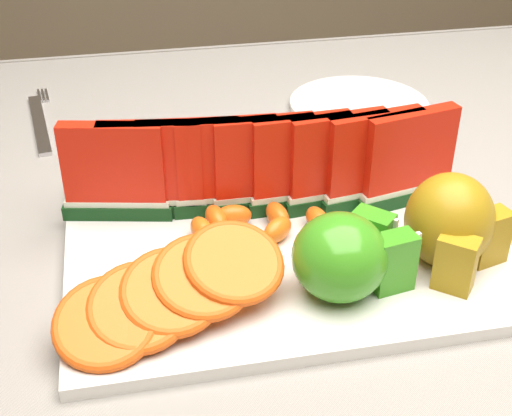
{
  "coord_description": "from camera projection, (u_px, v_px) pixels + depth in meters",
  "views": [
    {
      "loc": [
        -0.22,
        -0.56,
        1.15
      ],
      "look_at": [
        -0.12,
        -0.04,
        0.81
      ],
      "focal_mm": 50.0,
      "sensor_mm": 36.0,
      "label": 1
    }
  ],
  "objects": [
    {
      "name": "tangerine_segments",
      "position": [
        254.0,
        222.0,
        0.66
      ],
      "size": [
        0.13,
        0.07,
        0.02
      ],
      "color": "#FF5D07",
      "rests_on": "platter"
    },
    {
      "name": "apple_cluster",
      "position": [
        347.0,
        256.0,
        0.58
      ],
      "size": [
        0.12,
        0.1,
        0.07
      ],
      "color": "#148E0E",
      "rests_on": "platter"
    },
    {
      "name": "pear_cluster",
      "position": [
        452.0,
        224.0,
        0.61
      ],
      "size": [
        0.1,
        0.11,
        0.09
      ],
      "color": "#B89022",
      "rests_on": "platter"
    },
    {
      "name": "side_plate",
      "position": [
        359.0,
        105.0,
        0.93
      ],
      "size": [
        0.18,
        0.18,
        0.01
      ],
      "color": "silver",
      "rests_on": "tablecloth"
    },
    {
      "name": "fork",
      "position": [
        40.0,
        121.0,
        0.89
      ],
      "size": [
        0.04,
        0.2,
        0.0
      ],
      "color": "silver",
      "rests_on": "tablecloth"
    },
    {
      "name": "orange_fan_front",
      "position": [
        172.0,
        291.0,
        0.55
      ],
      "size": [
        0.2,
        0.13,
        0.06
      ],
      "color": "red",
      "rests_on": "platter"
    },
    {
      "name": "tablecloth",
      "position": [
        359.0,
        250.0,
        0.73
      ],
      "size": [
        1.53,
        1.03,
        0.2
      ],
      "color": "gray",
      "rests_on": "table"
    },
    {
      "name": "orange_fan_back",
      "position": [
        257.0,
        161.0,
        0.74
      ],
      "size": [
        0.28,
        0.09,
        0.04
      ],
      "color": "red",
      "rests_on": "platter"
    },
    {
      "name": "table",
      "position": [
        354.0,
        297.0,
        0.77
      ],
      "size": [
        1.4,
        0.9,
        0.75
      ],
      "color": "#503919",
      "rests_on": "ground"
    },
    {
      "name": "watermelon_row",
      "position": [
        264.0,
        167.0,
        0.68
      ],
      "size": [
        0.39,
        0.07,
        0.1
      ],
      "color": "#0D4013",
      "rests_on": "platter"
    },
    {
      "name": "platter",
      "position": [
        286.0,
        245.0,
        0.66
      ],
      "size": [
        0.4,
        0.3,
        0.01
      ],
      "color": "silver",
      "rests_on": "tablecloth"
    }
  ]
}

